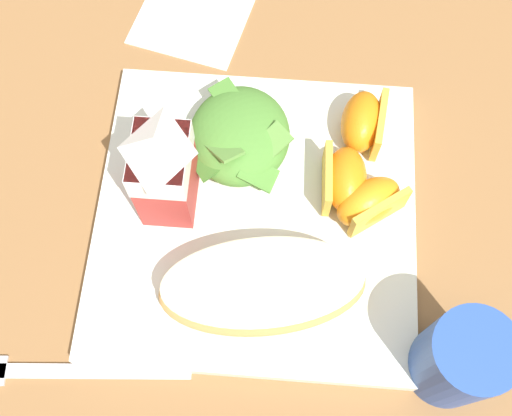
{
  "coord_description": "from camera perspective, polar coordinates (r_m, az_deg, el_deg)",
  "views": [
    {
      "loc": [
        -0.21,
        -0.02,
        0.53
      ],
      "look_at": [
        0.0,
        0.0,
        0.03
      ],
      "focal_mm": 44.05,
      "sensor_mm": 36.0,
      "label": 1
    }
  ],
  "objects": [
    {
      "name": "orange_wedge_middle",
      "position": [
        0.55,
        7.96,
        2.6
      ],
      "size": [
        0.06,
        0.04,
        0.04
      ],
      "color": "orange",
      "rests_on": "white_plate"
    },
    {
      "name": "orange_wedge_front",
      "position": [
        0.54,
        10.28,
        0.4
      ],
      "size": [
        0.06,
        0.07,
        0.04
      ],
      "color": "orange",
      "rests_on": "white_plate"
    },
    {
      "name": "metal_fork",
      "position": [
        0.55,
        -17.66,
        -13.92
      ],
      "size": [
        0.03,
        0.19,
        0.01
      ],
      "color": "silver",
      "rests_on": "ground"
    },
    {
      "name": "milk_carton",
      "position": [
        0.51,
        -8.43,
        3.61
      ],
      "size": [
        0.06,
        0.04,
        0.11
      ],
      "color": "#B7332D",
      "rests_on": "white_plate"
    },
    {
      "name": "green_salad_pile",
      "position": [
        0.56,
        -1.51,
        6.58
      ],
      "size": [
        0.11,
        0.09,
        0.05
      ],
      "color": "#4C8433",
      "rests_on": "white_plate"
    },
    {
      "name": "white_plate",
      "position": [
        0.56,
        0.0,
        -0.7
      ],
      "size": [
        0.28,
        0.28,
        0.02
      ],
      "primitive_type": "cube",
      "color": "white",
      "rests_on": "ground"
    },
    {
      "name": "cheesy_pizza_bread",
      "position": [
        0.51,
        0.6,
        -7.08
      ],
      "size": [
        0.11,
        0.18,
        0.04
      ],
      "color": "tan",
      "rests_on": "white_plate"
    },
    {
      "name": "ground",
      "position": [
        0.57,
        0.0,
        -1.0
      ],
      "size": [
        3.0,
        3.0,
        0.0
      ],
      "primitive_type": "plane",
      "color": "olive"
    },
    {
      "name": "orange_wedge_rear",
      "position": [
        0.58,
        9.72,
        7.7
      ],
      "size": [
        0.06,
        0.04,
        0.04
      ],
      "color": "orange",
      "rests_on": "white_plate"
    },
    {
      "name": "drinking_blue_cup",
      "position": [
        0.51,
        17.98,
        -12.92
      ],
      "size": [
        0.06,
        0.06,
        0.09
      ],
      "primitive_type": "cylinder",
      "color": "#284CA3",
      "rests_on": "ground"
    },
    {
      "name": "paper_napkin",
      "position": [
        0.68,
        -5.69,
        17.08
      ],
      "size": [
        0.13,
        0.13,
        0.0
      ],
      "primitive_type": "cube",
      "rotation": [
        0.0,
        0.0,
        -0.24
      ],
      "color": "white",
      "rests_on": "ground"
    }
  ]
}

